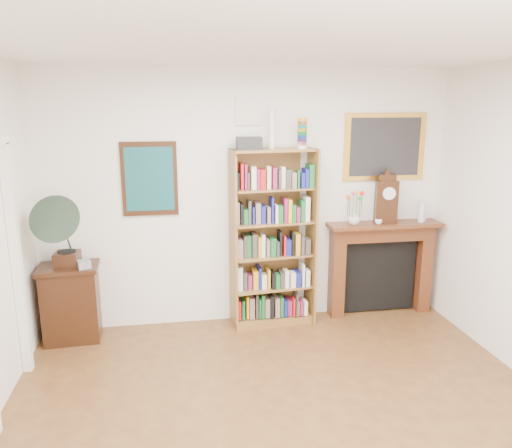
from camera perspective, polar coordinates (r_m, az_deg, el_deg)
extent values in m
cube|color=white|center=(2.98, 6.82, 20.93)|extent=(4.50, 5.00, 0.01)
cube|color=white|center=(5.49, -0.91, 2.88)|extent=(4.50, 0.01, 2.80)
cube|color=white|center=(4.91, -25.69, -3.98)|extent=(0.08, 0.08, 2.10)
cube|color=black|center=(5.38, -12.06, 5.06)|extent=(0.58, 0.03, 0.78)
cube|color=#114D52|center=(5.36, -12.07, 5.03)|extent=(0.50, 0.01, 0.67)
cube|color=white|center=(5.38, -0.92, 12.84)|extent=(0.26, 0.03, 0.30)
cube|color=silver|center=(5.36, -0.89, 12.84)|extent=(0.22, 0.01, 0.26)
cube|color=gold|center=(5.84, 14.48, 8.54)|extent=(0.95, 0.03, 0.75)
cube|color=#262628|center=(5.82, 14.55, 8.52)|extent=(0.82, 0.01, 0.65)
cube|color=brown|center=(5.39, -2.61, -1.92)|extent=(0.06, 0.32, 1.96)
cube|color=brown|center=(5.56, 6.37, -1.51)|extent=(0.06, 0.32, 1.96)
cube|color=brown|center=(5.29, 2.03, 8.45)|extent=(0.93, 0.41, 0.03)
cube|color=brown|center=(5.77, 1.87, -10.74)|extent=(0.93, 0.41, 0.08)
cube|color=brown|center=(5.60, 1.64, -1.32)|extent=(0.90, 0.11, 1.96)
cube|color=brown|center=(5.63, 1.90, -7.19)|extent=(0.87, 0.38, 0.02)
cube|color=brown|center=(5.51, 1.93, -3.58)|extent=(0.87, 0.38, 0.02)
cube|color=brown|center=(5.41, 1.96, 0.17)|extent=(0.87, 0.38, 0.02)
cube|color=brown|center=(5.34, 1.99, 4.05)|extent=(0.87, 0.38, 0.02)
cube|color=black|center=(5.59, -20.37, -8.44)|extent=(0.62, 0.46, 0.81)
cube|color=#502112|center=(5.84, 9.23, -5.45)|extent=(0.15, 0.19, 1.06)
cube|color=#502112|center=(6.26, 18.53, -4.71)|extent=(0.15, 0.19, 1.06)
cube|color=#502112|center=(5.91, 14.29, -0.99)|extent=(1.21, 0.20, 0.17)
cube|color=#502112|center=(5.85, 14.50, -0.07)|extent=(1.31, 0.32, 0.04)
cube|color=black|center=(6.11, 13.77, -5.68)|extent=(0.88, 0.09, 0.85)
cube|color=black|center=(5.45, -20.76, -3.73)|extent=(0.25, 0.25, 0.14)
cylinder|color=black|center=(5.43, -20.83, -2.96)|extent=(0.19, 0.19, 0.01)
cone|color=#2D4235|center=(5.22, -21.41, -0.04)|extent=(0.50, 0.61, 0.61)
cube|color=#ABABB7|center=(5.32, -19.08, -4.37)|extent=(0.16, 0.16, 0.08)
cube|color=black|center=(5.80, 14.65, 2.44)|extent=(0.26, 0.18, 0.48)
cylinder|color=white|center=(5.72, 14.99, 3.38)|extent=(0.14, 0.04, 0.14)
cube|color=black|center=(5.76, 14.81, 5.11)|extent=(0.19, 0.14, 0.09)
imported|color=silver|center=(5.67, 11.15, 0.65)|extent=(0.14, 0.14, 0.15)
imported|color=white|center=(5.76, 13.82, 0.28)|extent=(0.09, 0.09, 0.06)
cylinder|color=silver|center=(5.99, 18.41, 1.35)|extent=(0.07, 0.07, 0.24)
cylinder|color=silver|center=(6.06, 18.60, 1.27)|extent=(0.06, 0.06, 0.20)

